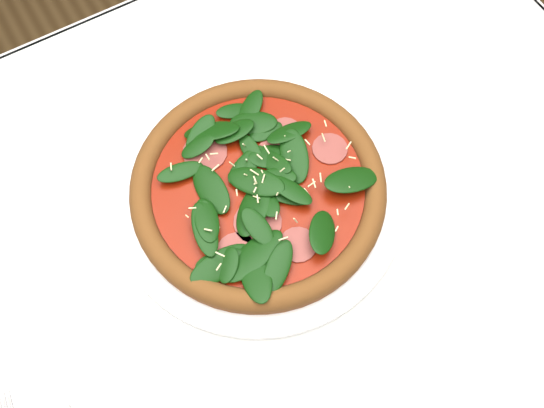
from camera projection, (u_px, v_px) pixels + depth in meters
ground at (244, 347)px, 1.45m from camera, size 6.00×6.00×0.00m
dining_table at (225, 254)px, 0.86m from camera, size 1.21×0.81×0.75m
plate at (258, 193)px, 0.78m from camera, size 0.38×0.38×0.02m
pizza at (258, 185)px, 0.76m from camera, size 0.38×0.38×0.04m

